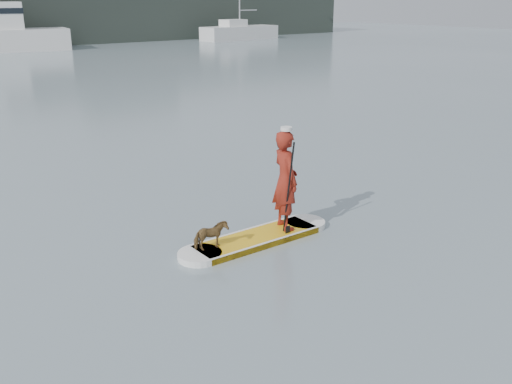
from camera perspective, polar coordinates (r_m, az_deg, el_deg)
ground at (r=11.10m, az=23.57°, el=-6.26°), size 140.00×140.00×0.00m
paddleboard at (r=10.89m, az=-0.00°, el=-4.68°), size 3.30×0.83×0.12m
paddler at (r=10.94m, az=2.96°, el=1.18°), size 0.63×0.80×1.95m
white_cap at (r=10.67m, az=3.05°, el=6.34°), size 0.22×0.22×0.07m
dog at (r=10.25m, az=-4.54°, el=-4.38°), size 0.64×0.36×0.52m
paddle at (r=10.76m, az=3.25°, el=-0.79°), size 0.10×0.30×2.00m
sailboat_f at (r=63.05m, az=-1.69°, el=15.79°), size 8.96×3.21×13.18m
shore_building_east at (r=64.57m, az=-13.17°, el=18.17°), size 10.00×4.00×8.00m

